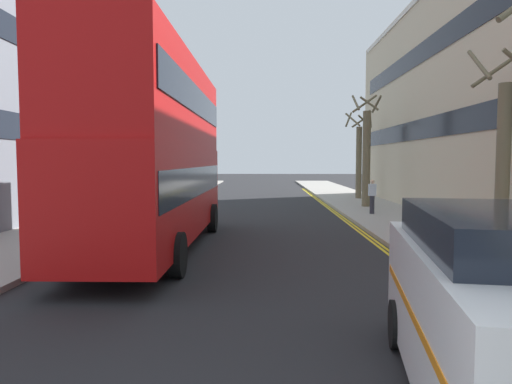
{
  "coord_description": "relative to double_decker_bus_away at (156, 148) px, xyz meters",
  "views": [
    {
      "loc": [
        0.75,
        -1.43,
        2.65
      ],
      "look_at": [
        0.5,
        11.0,
        1.8
      ],
      "focal_mm": 32.3,
      "sensor_mm": 36.0,
      "label": 1
    }
  ],
  "objects": [
    {
      "name": "sidewalk_left",
      "position": [
        -4.03,
        3.83,
        -2.96
      ],
      "size": [
        4.0,
        80.0,
        0.14
      ],
      "primitive_type": "cube",
      "color": "#9E9991",
      "rests_on": "ground"
    },
    {
      "name": "kerb_line_outer",
      "position": [
        6.87,
        1.83,
        -3.03
      ],
      "size": [
        0.1,
        56.0,
        0.01
      ],
      "primitive_type": "cube",
      "color": "yellow",
      "rests_on": "ground"
    },
    {
      "name": "street_tree_distant",
      "position": [
        10.15,
        -0.04,
        -0.21
      ],
      "size": [
        1.66,
        1.6,
        5.85
      ],
      "color": "#6B6047",
      "rests_on": "sidewalk_right"
    },
    {
      "name": "taxi_minivan",
      "position": [
        5.75,
        -8.9,
        -1.96
      ],
      "size": [
        2.63,
        5.05,
        2.12
      ],
      "color": "white",
      "rests_on": "ground"
    },
    {
      "name": "sidewalk_right",
      "position": [
        8.97,
        3.83,
        -2.96
      ],
      "size": [
        4.0,
        80.0,
        0.14
      ],
      "primitive_type": "cube",
      "color": "#9E9991",
      "rests_on": "ground"
    },
    {
      "name": "double_decker_bus_away",
      "position": [
        0.0,
        0.0,
        0.0
      ],
      "size": [
        2.83,
        10.82,
        5.64
      ],
      "color": "#B20F0F",
      "rests_on": "ground"
    },
    {
      "name": "pedestrian_far",
      "position": [
        8.28,
        8.15,
        -2.04
      ],
      "size": [
        0.34,
        0.22,
        1.62
      ],
      "color": "#2D2D38",
      "rests_on": "sidewalk_right"
    },
    {
      "name": "kerb_line_inner",
      "position": [
        6.71,
        1.83,
        -3.03
      ],
      "size": [
        0.1,
        56.0,
        0.01
      ],
      "primitive_type": "cube",
      "color": "yellow",
      "rests_on": "ground"
    },
    {
      "name": "street_tree_near",
      "position": [
        9.43,
        17.12,
        -0.16
      ],
      "size": [
        1.94,
        1.93,
        5.79
      ],
      "color": "#6B6047",
      "rests_on": "sidewalk_right"
    },
    {
      "name": "street_tree_mid",
      "position": [
        8.74,
        11.69,
        -0.06
      ],
      "size": [
        1.44,
        1.44,
        6.17
      ],
      "color": "#6B6047",
      "rests_on": "sidewalk_right"
    }
  ]
}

